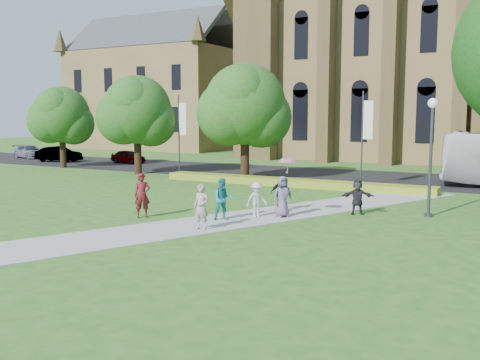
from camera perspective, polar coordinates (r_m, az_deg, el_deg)
The scene contains 22 objects.
ground at distance 21.83m, azimuth -3.37°, elevation -4.97°, with size 160.00×160.00×0.00m, color #2A601C.
road at distance 40.03m, azimuth 11.87°, elevation 0.34°, with size 160.00×10.00×0.02m, color black.
footpath at distance 22.66m, azimuth -2.04°, elevation -4.47°, with size 3.20×30.00×0.04m, color #B2B2A8.
flower_hedge at distance 34.31m, azimuth 5.42°, elevation -0.26°, with size 18.00×1.40×0.45m, color #ABA922.
building_west at distance 75.42m, azimuth -8.70°, elevation 10.43°, with size 22.00×14.00×18.30m.
streetlamp at distance 24.96m, azimuth 19.73°, elevation 3.77°, with size 0.44×0.44×5.24m.
street_tree_0 at distance 41.51m, azimuth -10.94°, elevation 7.32°, with size 5.20×5.20×7.50m.
street_tree_1 at distance 36.94m, azimuth 0.53°, elevation 8.05°, with size 5.60×5.60×8.05m.
street_tree_2 at distance 48.40m, azimuth -18.51°, elevation 6.61°, with size 4.80×4.80×6.95m.
banner_pole_0 at distance 34.60m, azimuth 13.09°, elevation 4.91°, with size 0.70×0.10×6.00m.
banner_pole_1 at distance 40.61m, azimuth -6.40°, elevation 5.32°, with size 0.70×0.10×6.00m.
car_0 at distance 51.31m, azimuth -11.85°, elevation 2.46°, with size 1.45×3.62×1.23m, color gray.
car_1 at distance 54.63m, azimuth -18.77°, elevation 2.63°, with size 1.55×4.44×1.46m, color gray.
car_2 at distance 60.41m, azimuth -21.56°, elevation 2.82°, with size 1.86×4.57×1.33m, color gray.
pedestrian_0 at distance 23.84m, azimuth -10.39°, elevation -1.61°, with size 0.70×0.46×1.93m, color #581418.
pedestrian_1 at distance 22.80m, azimuth -1.82°, elevation -2.06°, with size 0.87×0.68×1.79m, color #1A7A85.
pedestrian_2 at distance 23.48m, azimuth 1.81°, elevation -2.10°, with size 1.00×0.57×1.54m, color silver.
pedestrian_3 at distance 24.97m, azimuth 4.36°, elevation -1.46°, with size 0.97×0.40×1.65m, color black.
pedestrian_4 at distance 23.55m, azimuth 4.56°, elevation -1.77°, with size 0.88×0.57×1.81m, color slate.
pedestrian_5 at distance 24.76m, azimuth 12.43°, elevation -1.76°, with size 1.46×0.46×1.57m, color #26232A.
pedestrian_6 at distance 20.96m, azimuth -4.15°, elevation -2.87°, with size 0.66×0.43×1.80m, color #A58E89.
parasol at distance 23.41m, azimuth 5.10°, elevation 1.31°, with size 0.84×0.84×0.74m, color tan.
Camera 1 is at (11.26, -18.15, 4.49)m, focal length 40.00 mm.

